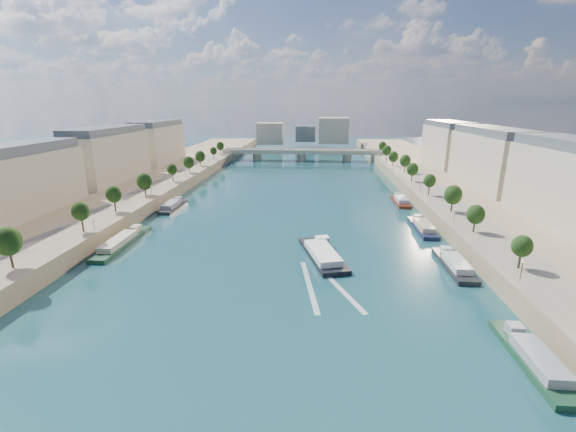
# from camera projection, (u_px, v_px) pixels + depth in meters

# --- Properties ---
(ground) EXTENTS (700.00, 700.00, 0.00)m
(ground) POSITION_uv_depth(u_px,v_px,m) (286.00, 220.00, 136.39)
(ground) COLOR #0D343C
(ground) RESTS_ON ground
(quay_left) EXTENTS (44.00, 520.00, 5.00)m
(quay_left) POSITION_uv_depth(u_px,v_px,m) (90.00, 209.00, 140.75)
(quay_left) COLOR #9E8460
(quay_left) RESTS_ON ground
(quay_right) EXTENTS (44.00, 520.00, 5.00)m
(quay_right) POSITION_uv_depth(u_px,v_px,m) (497.00, 217.00, 130.61)
(quay_right) COLOR #9E8460
(quay_right) RESTS_ON ground
(pave_left) EXTENTS (14.00, 520.00, 0.10)m
(pave_left) POSITION_uv_depth(u_px,v_px,m) (129.00, 203.00, 138.97)
(pave_left) COLOR gray
(pave_left) RESTS_ON quay_left
(pave_right) EXTENTS (14.00, 520.00, 0.10)m
(pave_right) POSITION_uv_depth(u_px,v_px,m) (452.00, 209.00, 130.95)
(pave_right) COLOR gray
(pave_right) RESTS_ON quay_right
(trees_left) EXTENTS (4.80, 268.80, 8.26)m
(trees_left) POSITION_uv_depth(u_px,v_px,m) (135.00, 187.00, 139.21)
(trees_left) COLOR #382B1E
(trees_left) RESTS_ON ground
(trees_right) EXTENTS (4.80, 268.80, 8.26)m
(trees_right) POSITION_uv_depth(u_px,v_px,m) (439.00, 187.00, 139.11)
(trees_right) COLOR #382B1E
(trees_right) RESTS_ON ground
(lamps_left) EXTENTS (0.36, 200.36, 4.28)m
(lamps_left) POSITION_uv_depth(u_px,v_px,m) (127.00, 203.00, 128.32)
(lamps_left) COLOR black
(lamps_left) RESTS_ON ground
(lamps_right) EXTENTS (0.36, 200.36, 4.28)m
(lamps_right) POSITION_uv_depth(u_px,v_px,m) (435.00, 198.00, 135.27)
(lamps_right) COLOR black
(lamps_right) RESTS_ON ground
(buildings_left) EXTENTS (16.00, 226.00, 23.20)m
(buildings_left) POSITION_uv_depth(u_px,v_px,m) (70.00, 165.00, 149.19)
(buildings_left) COLOR #C5B298
(buildings_left) RESTS_ON ground
(buildings_right) EXTENTS (16.00, 226.00, 23.20)m
(buildings_right) POSITION_uv_depth(u_px,v_px,m) (525.00, 171.00, 137.22)
(buildings_right) COLOR #C5B298
(buildings_right) RESTS_ON ground
(skyline) EXTENTS (79.00, 42.00, 22.00)m
(skyline) POSITION_uv_depth(u_px,v_px,m) (309.00, 132.00, 341.94)
(skyline) COLOR #C5B298
(skyline) RESTS_ON ground
(bridge) EXTENTS (112.00, 12.00, 8.15)m
(bridge) POSITION_uv_depth(u_px,v_px,m) (302.00, 153.00, 273.23)
(bridge) COLOR #C1B79E
(bridge) RESTS_ON ground
(tour_barge) EXTENTS (13.79, 26.40, 3.61)m
(tour_barge) POSITION_uv_depth(u_px,v_px,m) (322.00, 254.00, 103.04)
(tour_barge) COLOR black
(tour_barge) RESTS_ON ground
(wake) EXTENTS (14.46, 25.89, 0.04)m
(wake) POSITION_uv_depth(u_px,v_px,m) (323.00, 285.00, 87.36)
(wake) COLOR silver
(wake) RESTS_ON ground
(moored_barges_left) EXTENTS (5.00, 160.09, 3.60)m
(moored_barges_left) POSITION_uv_depth(u_px,v_px,m) (53.00, 292.00, 82.77)
(moored_barges_left) COLOR #1A1A39
(moored_barges_left) RESTS_ON ground
(moored_barges_right) EXTENTS (5.00, 161.35, 3.60)m
(moored_barges_right) POSITION_uv_depth(u_px,v_px,m) (462.00, 274.00, 90.98)
(moored_barges_right) COLOR black
(moored_barges_right) RESTS_ON ground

